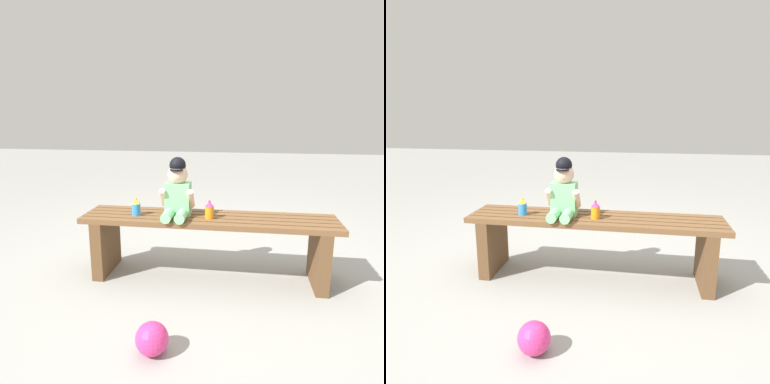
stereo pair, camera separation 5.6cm
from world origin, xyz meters
The scene contains 6 objects.
ground_plane centered at (0.00, 0.00, 0.00)m, with size 16.00×16.00×0.00m, color #999993.
park_bench centered at (0.00, 0.00, 0.30)m, with size 1.73×0.37×0.45m.
child_figure centered at (-0.21, -0.02, 0.62)m, with size 0.23×0.27×0.40m.
sippy_cup_left centered at (-0.50, -0.04, 0.51)m, with size 0.06×0.06×0.12m.
sippy_cup_right centered at (0.01, -0.04, 0.51)m, with size 0.06×0.06×0.12m.
toy_ball centered at (-0.18, -0.85, 0.08)m, with size 0.16×0.16×0.16m, color #E5337F.
Camera 1 is at (0.23, -2.27, 1.14)m, focal length 32.65 mm.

